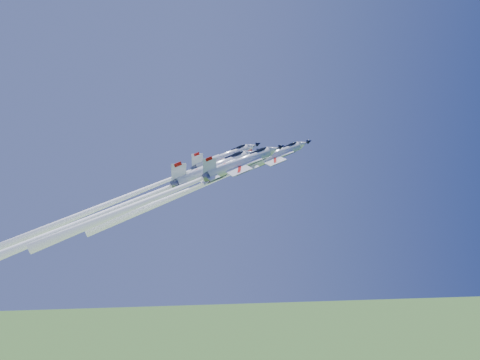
{
  "coord_description": "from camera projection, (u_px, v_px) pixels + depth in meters",
  "views": [
    {
      "loc": [
        -14.01,
        -93.18,
        79.85
      ],
      "look_at": [
        0.0,
        0.0,
        82.66
      ],
      "focal_mm": 40.0,
      "sensor_mm": 36.0,
      "label": 1
    }
  ],
  "objects": [
    {
      "name": "jet_lead",
      "position": [
        211.0,
        181.0,
        93.92
      ],
      "size": [
        32.28,
        11.46,
        27.67
      ],
      "rotation": [
        0.4,
        0.24,
        -1.36
      ],
      "color": "white"
    },
    {
      "name": "jet_left",
      "position": [
        133.0,
        194.0,
        96.69
      ],
      "size": [
        39.73,
        13.86,
        37.58
      ],
      "rotation": [
        0.4,
        0.24,
        -1.36
      ],
      "color": "white"
    },
    {
      "name": "jet_right",
      "position": [
        172.0,
        191.0,
        84.75
      ],
      "size": [
        32.62,
        11.65,
        26.78
      ],
      "rotation": [
        0.4,
        0.24,
        -1.36
      ],
      "color": "white"
    },
    {
      "name": "jet_slot",
      "position": [
        103.0,
        214.0,
        86.89
      ],
      "size": [
        45.53,
        15.97,
        41.87
      ],
      "rotation": [
        0.4,
        0.24,
        -1.36
      ],
      "color": "white"
    }
  ]
}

